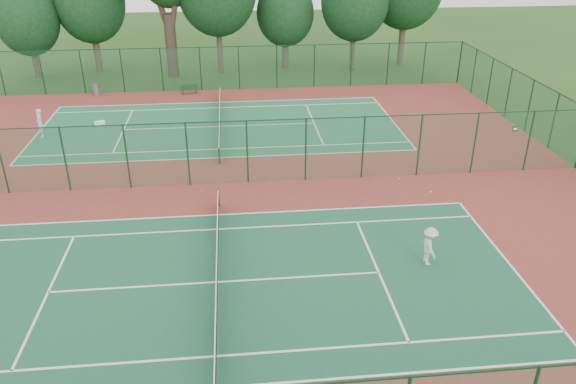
% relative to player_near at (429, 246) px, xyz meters
% --- Properties ---
extents(ground, '(120.00, 120.00, 0.00)m').
position_rel_player_near_xyz_m(ground, '(-8.55, 8.56, -0.85)').
color(ground, '#264B17').
rests_on(ground, ground).
extents(red_pad, '(40.00, 36.00, 0.01)m').
position_rel_player_near_xyz_m(red_pad, '(-8.55, 8.56, -0.84)').
color(red_pad, maroon).
rests_on(red_pad, ground).
extents(court_near, '(23.77, 10.97, 0.01)m').
position_rel_player_near_xyz_m(court_near, '(-8.55, -0.44, -0.83)').
color(court_near, '#1B5537').
rests_on(court_near, red_pad).
extents(court_far, '(23.77, 10.97, 0.01)m').
position_rel_player_near_xyz_m(court_far, '(-8.55, 17.56, -0.83)').
color(court_far, '#21693F').
rests_on(court_far, red_pad).
extents(fence_north, '(40.00, 0.09, 3.50)m').
position_rel_player_near_xyz_m(fence_north, '(-8.55, 26.56, 0.91)').
color(fence_north, '#194C30').
rests_on(fence_north, ground).
extents(fence_divider, '(40.00, 0.09, 3.50)m').
position_rel_player_near_xyz_m(fence_divider, '(-8.55, 8.56, 0.91)').
color(fence_divider, '#1A4E2A').
rests_on(fence_divider, ground).
extents(tennis_net_near, '(0.10, 12.90, 0.97)m').
position_rel_player_near_xyz_m(tennis_net_near, '(-8.55, -0.44, -0.30)').
color(tennis_net_near, '#133518').
rests_on(tennis_net_near, ground).
extents(tennis_net_far, '(0.10, 12.90, 0.97)m').
position_rel_player_near_xyz_m(tennis_net_far, '(-8.55, 17.56, -0.30)').
color(tennis_net_far, '#163E20').
rests_on(tennis_net_far, ground).
extents(player_near, '(0.65, 1.09, 1.65)m').
position_rel_player_near_xyz_m(player_near, '(0.00, 0.00, 0.00)').
color(player_near, silver).
rests_on(player_near, court_near).
extents(player_far, '(0.63, 0.77, 1.83)m').
position_rel_player_near_xyz_m(player_far, '(-19.93, 16.77, 0.09)').
color(player_far, silver).
rests_on(player_far, court_far).
extents(trash_bin, '(0.60, 0.60, 0.92)m').
position_rel_player_near_xyz_m(trash_bin, '(-18.29, 25.78, -0.38)').
color(trash_bin, slate).
rests_on(trash_bin, red_pad).
extents(bench, '(1.34, 0.56, 0.80)m').
position_rel_player_near_xyz_m(bench, '(-11.01, 25.51, -0.42)').
color(bench, '#113219').
rests_on(bench, red_pad).
extents(kit_bag, '(0.73, 0.46, 0.26)m').
position_rel_player_near_xyz_m(kit_bag, '(-16.72, 18.77, -0.71)').
color(kit_bag, white).
rests_on(kit_bag, red_pad).
extents(stray_ball_a, '(0.06, 0.06, 0.06)m').
position_rel_player_near_xyz_m(stray_ball_a, '(-5.90, 8.20, -0.80)').
color(stray_ball_a, yellow).
rests_on(stray_ball_a, red_pad).
extents(stray_ball_b, '(0.08, 0.08, 0.08)m').
position_rel_player_near_xyz_m(stray_ball_b, '(1.12, 8.08, -0.80)').
color(stray_ball_b, '#E7F438').
rests_on(stray_ball_b, red_pad).
extents(stray_ball_c, '(0.07, 0.07, 0.07)m').
position_rel_player_near_xyz_m(stray_ball_c, '(-9.45, 7.70, -0.80)').
color(stray_ball_c, '#D0E034').
rests_on(stray_ball_c, red_pad).
extents(evergreen_row, '(39.00, 5.00, 12.00)m').
position_rel_player_near_xyz_m(evergreen_row, '(-8.05, 32.81, -0.85)').
color(evergreen_row, black).
rests_on(evergreen_row, ground).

